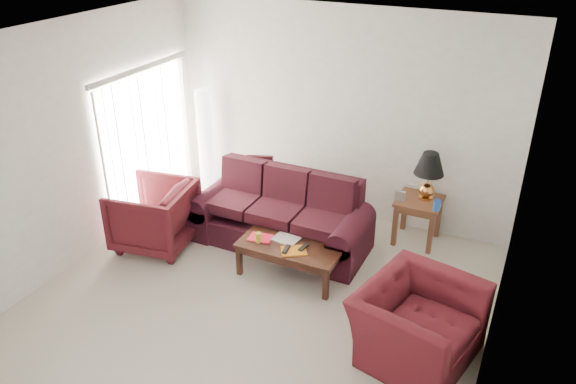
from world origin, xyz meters
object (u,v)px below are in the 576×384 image
Objects in this scene: armchair_left at (154,216)px; end_table at (417,220)px; floor_lamp at (205,142)px; coffee_table at (291,260)px; armchair_right at (417,323)px; sofa at (279,212)px.

end_table is at bearing 107.81° from armchair_left.
end_table is 3.53m from armchair_left.
armchair_left is at bearing -81.37° from floor_lamp.
coffee_table is (2.19, -1.52, -0.63)m from floor_lamp.
floor_lamp reaches higher than armchair_right.
sofa is 1.66m from armchair_left.
floor_lamp reaches higher than armchair_left.
end_table is 0.65× the size of armchair_left.
floor_lamp is at bearing 130.84° from coffee_table.
armchair_left is (-3.13, -1.62, 0.13)m from end_table.
armchair_right is at bearing -76.09° from end_table.
armchair_left is at bearing -154.17° from sofa.
coffee_table is at bearing -129.13° from end_table.
floor_lamp reaches higher than end_table.
armchair_right is at bearing -29.53° from floor_lamp.
floor_lamp reaches higher than sofa.
armchair_right reaches higher than coffee_table.
armchair_left is at bearing 94.84° from armchair_right.
end_table is 2.24m from armchair_right.
floor_lamp is (-3.38, 0.05, 0.53)m from end_table.
end_table is 0.53× the size of armchair_right.
floor_lamp is at bearing 179.09° from armchair_left.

